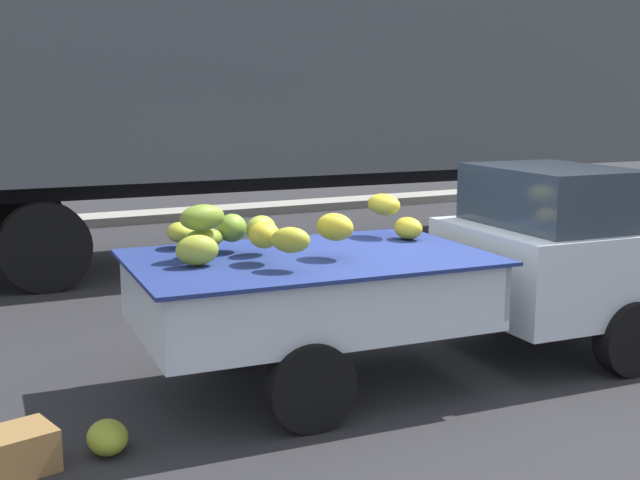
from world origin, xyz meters
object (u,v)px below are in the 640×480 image
Objects in this scene: pickup_truck at (510,261)px; semi_trailer at (281,80)px; produce_crate at (10,453)px; fallen_banana_bunch_near_tailgate at (107,437)px.

pickup_truck is 5.76m from semi_trailer.
pickup_truck is at bearing 5.08° from produce_crate.
fallen_banana_bunch_near_tailgate is at bearing -121.42° from semi_trailer.
fallen_banana_bunch_near_tailgate is (-3.64, -0.35, -0.77)m from pickup_truck.
fallen_banana_bunch_near_tailgate is 0.73× the size of produce_crate.
produce_crate is (-4.56, -5.89, -2.40)m from semi_trailer.
produce_crate is (-0.60, -0.03, 0.03)m from fallen_banana_bunch_near_tailgate.
fallen_banana_bunch_near_tailgate is (-3.95, -5.86, -2.44)m from semi_trailer.
semi_trailer reaches higher than produce_crate.
pickup_truck is at bearing -90.61° from semi_trailer.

